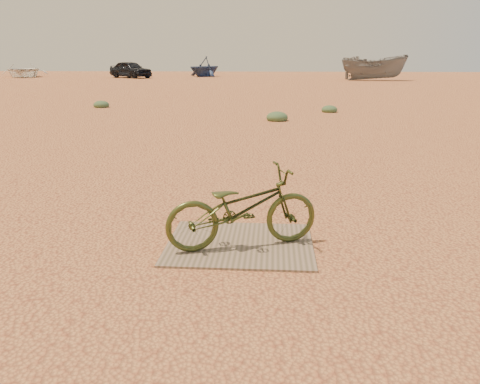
# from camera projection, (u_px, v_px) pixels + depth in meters

# --- Properties ---
(ground) EXTENTS (120.00, 120.00, 0.00)m
(ground) POSITION_uv_depth(u_px,v_px,m) (285.00, 259.00, 4.38)
(ground) COLOR tan
(ground) RESTS_ON ground
(plywood_board) EXTENTS (1.46, 1.19, 0.02)m
(plywood_board) POSITION_uv_depth(u_px,v_px,m) (240.00, 244.00, 4.72)
(plywood_board) COLOR #876D5B
(plywood_board) RESTS_ON ground
(bicycle) EXTENTS (1.60, 0.99, 0.79)m
(bicycle) POSITION_uv_depth(u_px,v_px,m) (243.00, 208.00, 4.53)
(bicycle) COLOR #3D471E
(bicycle) RESTS_ON plywood_board
(car) EXTENTS (4.66, 3.98, 1.51)m
(car) POSITION_uv_depth(u_px,v_px,m) (130.00, 69.00, 42.73)
(car) COLOR black
(car) RESTS_ON ground
(boat_near_left) EXTENTS (6.27, 7.17, 1.24)m
(boat_near_left) POSITION_uv_depth(u_px,v_px,m) (23.00, 70.00, 44.55)
(boat_near_left) COLOR silver
(boat_near_left) RESTS_ON ground
(boat_far_left) EXTENTS (4.74, 4.81, 1.92)m
(boat_far_left) POSITION_uv_depth(u_px,v_px,m) (204.00, 67.00, 45.41)
(boat_far_left) COLOR navy
(boat_far_left) RESTS_ON ground
(boat_mid_right) EXTENTS (5.33, 2.23, 2.03)m
(boat_mid_right) POSITION_uv_depth(u_px,v_px,m) (374.00, 68.00, 37.94)
(boat_mid_right) COLOR slate
(boat_mid_right) RESTS_ON ground
(kale_a) EXTENTS (0.64, 0.64, 0.35)m
(kale_a) POSITION_uv_depth(u_px,v_px,m) (277.00, 121.00, 13.97)
(kale_a) COLOR #45603F
(kale_a) RESTS_ON ground
(kale_b) EXTENTS (0.55, 0.55, 0.30)m
(kale_b) POSITION_uv_depth(u_px,v_px,m) (329.00, 112.00, 16.14)
(kale_b) COLOR #45603F
(kale_b) RESTS_ON ground
(kale_c) EXTENTS (0.58, 0.58, 0.32)m
(kale_c) POSITION_uv_depth(u_px,v_px,m) (101.00, 107.00, 17.68)
(kale_c) COLOR #45603F
(kale_c) RESTS_ON ground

